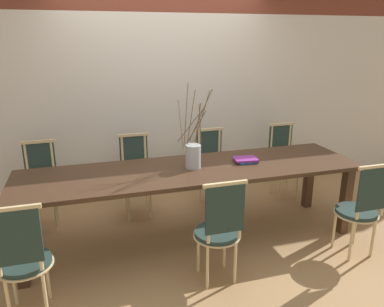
{
  "coord_description": "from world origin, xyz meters",
  "views": [
    {
      "loc": [
        -0.99,
        -3.29,
        1.99
      ],
      "look_at": [
        0.0,
        0.0,
        0.92
      ],
      "focal_mm": 35.0,
      "sensor_mm": 36.0,
      "label": 1
    }
  ],
  "objects_px": {
    "dining_table": "(192,176)",
    "book_stack": "(245,160)",
    "chair_far_center": "(212,166)",
    "chair_near_center": "(361,207)",
    "vase_centerpiece": "(193,155)"
  },
  "relations": [
    {
      "from": "chair_far_center",
      "to": "vase_centerpiece",
      "type": "xyz_separation_m",
      "value": [
        -0.45,
        -0.72,
        0.4
      ]
    },
    {
      "from": "vase_centerpiece",
      "to": "book_stack",
      "type": "relative_size",
      "value": 3.21
    },
    {
      "from": "chair_near_center",
      "to": "vase_centerpiece",
      "type": "distance_m",
      "value": 1.63
    },
    {
      "from": "dining_table",
      "to": "book_stack",
      "type": "relative_size",
      "value": 13.2
    },
    {
      "from": "vase_centerpiece",
      "to": "book_stack",
      "type": "bearing_deg",
      "value": 1.72
    },
    {
      "from": "chair_near_center",
      "to": "chair_far_center",
      "type": "xyz_separation_m",
      "value": [
        -0.93,
        1.47,
        0.0
      ]
    },
    {
      "from": "dining_table",
      "to": "vase_centerpiece",
      "type": "height_order",
      "value": "vase_centerpiece"
    },
    {
      "from": "dining_table",
      "to": "chair_near_center",
      "type": "xyz_separation_m",
      "value": [
        1.4,
        -0.74,
        -0.19
      ]
    },
    {
      "from": "chair_far_center",
      "to": "dining_table",
      "type": "bearing_deg",
      "value": 57.36
    },
    {
      "from": "dining_table",
      "to": "chair_near_center",
      "type": "relative_size",
      "value": 3.55
    },
    {
      "from": "chair_near_center",
      "to": "chair_far_center",
      "type": "bearing_deg",
      "value": 122.37
    },
    {
      "from": "chair_near_center",
      "to": "book_stack",
      "type": "bearing_deg",
      "value": 137.0
    },
    {
      "from": "chair_far_center",
      "to": "book_stack",
      "type": "distance_m",
      "value": 0.77
    },
    {
      "from": "chair_far_center",
      "to": "chair_near_center",
      "type": "bearing_deg",
      "value": 122.37
    },
    {
      "from": "chair_far_center",
      "to": "vase_centerpiece",
      "type": "relative_size",
      "value": 1.16
    }
  ]
}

